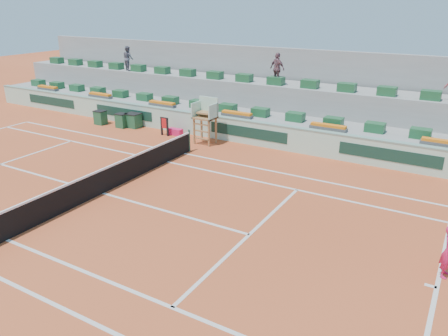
{
  "coord_description": "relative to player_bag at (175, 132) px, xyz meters",
  "views": [
    {
      "loc": [
        11.88,
        -10.99,
        6.98
      ],
      "look_at": [
        4.0,
        2.5,
        1.0
      ],
      "focal_mm": 35.0,
      "sensor_mm": 36.0,
      "label": 1
    }
  ],
  "objects": [
    {
      "name": "flower_planters",
      "position": [
        0.77,
        1.15,
        1.15
      ],
      "size": [
        26.8,
        0.36,
        0.28
      ],
      "color": "#4C4C4C",
      "rests_on": "seating_tier_lower"
    },
    {
      "name": "seat_row_upper",
      "position": [
        2.27,
        3.85,
        2.64
      ],
      "size": [
        32.9,
        0.6,
        0.44
      ],
      "color": "#1B522D",
      "rests_on": "seating_tier_upper"
    },
    {
      "name": "spectator_left",
      "position": [
        -6.53,
        3.8,
        3.22
      ],
      "size": [
        0.96,
        0.87,
        1.6
      ],
      "primitive_type": "imported",
      "rotation": [
        0.0,
        0.0,
        2.72
      ],
      "color": "#52525F",
      "rests_on": "seating_tier_upper"
    },
    {
      "name": "drink_cooler_a",
      "position": [
        -3.09,
        0.06,
        0.24
      ],
      "size": [
        0.84,
        0.73,
        0.84
      ],
      "color": "#1A4E2F",
      "rests_on": "ground"
    },
    {
      "name": "player_bag",
      "position": [
        0.0,
        0.0,
        0.0
      ],
      "size": [
        0.82,
        0.37,
        0.37
      ],
      "primitive_type": "cube",
      "color": "#DC1C5B",
      "rests_on": "ground"
    },
    {
      "name": "tennis_net",
      "position": [
        2.27,
        -7.85,
        0.34
      ],
      "size": [
        0.1,
        11.97,
        1.1
      ],
      "color": "black",
      "rests_on": "ground"
    },
    {
      "name": "towel_rack",
      "position": [
        -0.45,
        -0.37,
        0.42
      ],
      "size": [
        0.52,
        0.09,
        1.03
      ],
      "color": "black",
      "rests_on": "ground"
    },
    {
      "name": "drink_cooler_b",
      "position": [
        -3.66,
        -0.31,
        0.24
      ],
      "size": [
        0.64,
        0.55,
        0.84
      ],
      "color": "#1A4E2F",
      "rests_on": "ground"
    },
    {
      "name": "seat_row_lower",
      "position": [
        2.27,
        1.95,
        1.24
      ],
      "size": [
        32.9,
        0.6,
        0.44
      ],
      "color": "#1B522D",
      "rests_on": "seating_tier_lower"
    },
    {
      "name": "court_lines",
      "position": [
        2.27,
        -7.85,
        -0.18
      ],
      "size": [
        23.89,
        11.09,
        0.01
      ],
      "color": "silver",
      "rests_on": "ground"
    },
    {
      "name": "advertising_hoarding",
      "position": [
        2.29,
        0.64,
        0.45
      ],
      "size": [
        36.0,
        0.34,
        1.26
      ],
      "color": "#ABD7BE",
      "rests_on": "ground"
    },
    {
      "name": "stadium_back_wall",
      "position": [
        2.27,
        6.05,
        2.02
      ],
      "size": [
        36.0,
        0.4,
        4.4
      ],
      "primitive_type": "cube",
      "color": "gray",
      "rests_on": "ground"
    },
    {
      "name": "drink_cooler_c",
      "position": [
        -5.27,
        -0.42,
        0.24
      ],
      "size": [
        0.67,
        0.58,
        0.84
      ],
      "color": "#1A4E2F",
      "rests_on": "ground"
    },
    {
      "name": "spectator_mid",
      "position": [
        4.29,
        3.92,
        3.29
      ],
      "size": [
        1.11,
        0.76,
        1.75
      ],
      "primitive_type": "imported",
      "rotation": [
        0.0,
        0.0,
        2.78
      ],
      "color": "#764E59",
      "rests_on": "seating_tier_upper"
    },
    {
      "name": "ground",
      "position": [
        2.27,
        -7.85,
        -0.18
      ],
      "size": [
        90.0,
        90.0,
        0.0
      ],
      "primitive_type": "plane",
      "color": "#AB4421",
      "rests_on": "ground"
    },
    {
      "name": "umpire_chair",
      "position": [
        2.27,
        -0.36,
        1.36
      ],
      "size": [
        1.1,
        0.9,
        2.4
      ],
      "color": "olive",
      "rests_on": "ground"
    },
    {
      "name": "seating_tier_lower",
      "position": [
        2.27,
        2.85,
        0.42
      ],
      "size": [
        36.0,
        4.0,
        1.2
      ],
      "primitive_type": "cube",
      "color": "gray",
      "rests_on": "ground"
    },
    {
      "name": "seating_tier_upper",
      "position": [
        2.27,
        4.45,
        1.12
      ],
      "size": [
        36.0,
        2.4,
        2.6
      ],
      "primitive_type": "cube",
      "color": "gray",
      "rests_on": "ground"
    }
  ]
}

